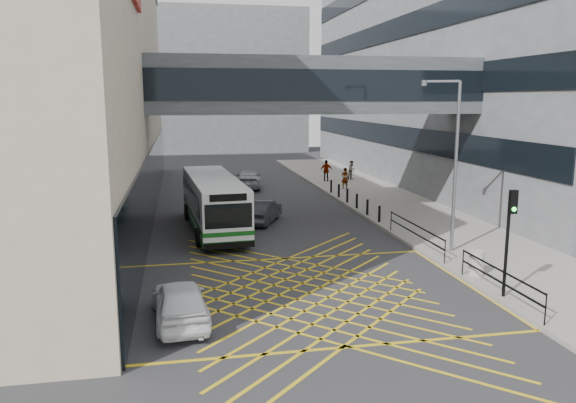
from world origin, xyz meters
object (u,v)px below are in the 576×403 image
litter_bin (476,263)px  car_white (180,301)px  bus (213,201)px  pedestrian_c (326,171)px  street_lamp (452,156)px  pedestrian_a (345,178)px  pedestrian_b (352,170)px  car_dark (262,211)px  traffic_light (510,228)px  car_silver (248,179)px

litter_bin → car_white: bearing=-169.2°
bus → pedestrian_c: 18.03m
street_lamp → pedestrian_a: (0.51, 17.63, -3.44)m
car_white → pedestrian_b: bearing=-121.7°
pedestrian_b → car_dark: bearing=-159.1°
car_dark → pedestrian_b: size_ratio=2.66×
bus → litter_bin: 13.88m
pedestrian_b → pedestrian_c: size_ratio=0.90×
traffic_light → pedestrian_b: traffic_light is taller
litter_bin → pedestrian_c: size_ratio=0.55×
pedestrian_a → pedestrian_c: 4.06m
litter_bin → car_dark: bearing=120.3°
street_lamp → pedestrian_c: (0.15, 21.67, -3.37)m
pedestrian_c → pedestrian_a: bearing=110.0°
car_white → litter_bin: size_ratio=4.50×
bus → pedestrian_a: 15.11m
pedestrian_a → pedestrian_b: size_ratio=1.01×
litter_bin → traffic_light: bearing=-96.7°
street_lamp → pedestrian_b: street_lamp is taller
litter_bin → pedestrian_c: bearing=88.4°
car_white → litter_bin: 11.33m
bus → street_lamp: bearing=-38.2°
litter_bin → pedestrian_a: 21.15m
traffic_light → street_lamp: size_ratio=0.50×
litter_bin → pedestrian_a: bearing=87.1°
car_silver → pedestrian_a: bearing=166.4°
car_white → car_silver: car_silver is taller
litter_bin → pedestrian_b: 25.94m
street_lamp → pedestrian_a: street_lamp is taller
car_silver → traffic_light: (5.59, -26.21, 1.84)m
pedestrian_b → pedestrian_a: bearing=-148.4°
traffic_light → pedestrian_a: bearing=90.8°
car_silver → pedestrian_a: size_ratio=3.00×
bus → pedestrian_a: bearing=42.2°
street_lamp → pedestrian_a: size_ratio=4.71×
car_dark → pedestrian_c: (7.34, 13.81, 0.38)m
car_white → car_dark: 14.22m
litter_bin → bus: bearing=132.5°
bus → car_white: 12.50m
litter_bin → car_silver: bearing=103.9°
car_silver → pedestrian_a: pedestrian_a is taller
pedestrian_a → pedestrian_b: (1.99, 4.63, -0.01)m
street_lamp → pedestrian_b: (2.50, 22.26, -3.45)m
car_dark → car_silver: bearing=-69.7°
car_white → pedestrian_c: size_ratio=2.48×
car_dark → car_silver: size_ratio=0.88×
bus → car_dark: size_ratio=2.46×
bus → car_white: bearing=-102.3°
car_silver → pedestrian_c: bearing=-160.8°
car_white → litter_bin: car_white is taller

